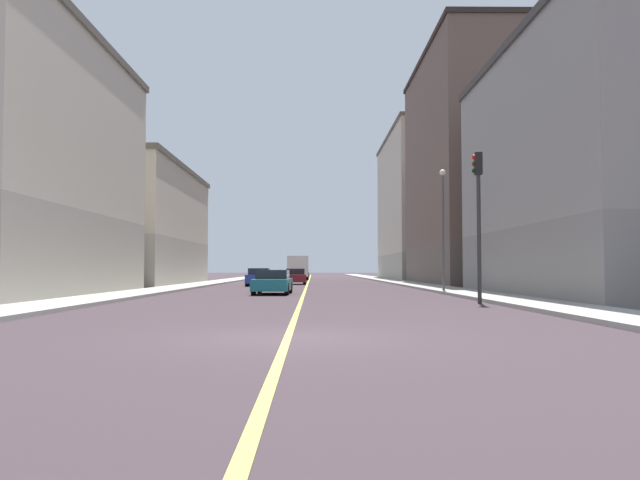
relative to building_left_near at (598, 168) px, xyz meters
name	(u,v)px	position (x,y,z in m)	size (l,w,h in m)	color
ground_plane	(288,338)	(-14.70, -18.18, -6.42)	(400.00, 400.00, 0.00)	#372A30
sidewalk_left	(399,282)	(-5.79, 30.82, -6.34)	(2.72, 168.00, 0.15)	#9E9B93
sidewalk_right	(217,282)	(-23.62, 30.82, -6.34)	(2.72, 168.00, 0.15)	#9E9B93
lane_center_stripe	(308,283)	(-14.70, 30.82, -6.41)	(0.16, 154.00, 0.01)	#E5D14C
building_left_near	(598,168)	(0.00, 0.00, 0.00)	(9.15, 20.27, 12.82)	slate
building_left_mid	(473,169)	(0.00, 24.42, 3.78)	(9.15, 21.54, 20.38)	brown
building_left_far	(422,207)	(0.00, 50.86, 2.99)	(9.15, 26.10, 18.81)	#9D9688
building_right_corner	(5,163)	(-29.41, 0.05, 0.17)	(9.15, 18.77, 13.15)	#9D9688
building_right_midblock	(135,226)	(-29.41, 22.77, -1.39)	(9.15, 21.76, 10.04)	#9D9688
traffic_light_left_near	(478,206)	(-7.56, -5.88, -2.50)	(0.40, 0.32, 6.07)	#2D2D2D
street_lamp_left_near	(443,217)	(-6.54, 5.89, -1.96)	(0.36, 0.36, 7.11)	#4C4C51
car_blue	(259,278)	(-18.54, 19.53, -5.74)	(1.91, 4.00, 1.42)	#23389E
car_teal	(273,282)	(-16.40, 3.41, -5.77)	(2.06, 4.58, 1.32)	#196670
car_maroon	(295,277)	(-15.78, 25.01, -5.76)	(2.02, 4.45, 1.39)	maroon
box_truck	(298,267)	(-16.01, 45.70, -4.84)	(2.55, 7.30, 2.88)	navy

